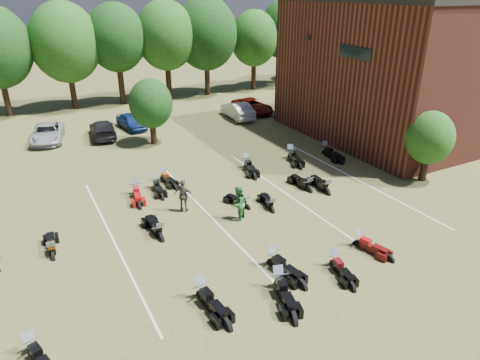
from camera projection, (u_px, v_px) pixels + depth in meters
ground at (291, 228)px, 21.16m from camera, size 160.00×160.00×0.00m
car_2 at (47, 133)px, 32.92m from camera, size 3.13×5.11×1.32m
car_3 at (102, 129)px, 33.92m from camera, size 2.39×4.73×1.32m
car_4 at (131, 121)px, 35.89m from camera, size 2.05×3.93×1.28m
car_5 at (238, 110)px, 38.76m from camera, size 1.86×4.61×1.49m
car_6 at (252, 106)px, 40.52m from camera, size 2.69×4.95×1.32m
car_7 at (308, 100)px, 42.18m from camera, size 2.86×5.55×1.54m
person_green at (238, 203)px, 21.63m from camera, size 1.13×1.08×1.84m
person_grey at (184, 196)px, 22.44m from camera, size 1.08×1.09×1.85m
motorcycle_0 at (34, 354)px, 13.89m from camera, size 1.31×2.28×1.21m
motorcycle_1 at (202, 299)px, 16.36m from camera, size 1.02×2.52×1.37m
motorcycle_2 at (273, 266)px, 18.31m from camera, size 1.10×2.52×1.36m
motorcycle_3 at (278, 289)px, 16.92m from camera, size 1.45×2.64×1.40m
motorcycle_5 at (334, 267)px, 18.26m from camera, size 1.12×2.21×1.18m
motorcycle_6 at (358, 246)px, 19.72m from camera, size 1.16×2.23×1.19m
motorcycle_8 at (53, 257)px, 18.89m from camera, size 0.84×2.26×1.24m
motorcycle_9 at (161, 239)px, 20.27m from camera, size 0.86×2.45×1.35m
motorcycle_10 at (272, 211)px, 22.81m from camera, size 1.04×2.17×1.16m
motorcycle_11 at (246, 208)px, 23.09m from camera, size 1.26×2.10×1.11m
motorcycle_12 at (308, 191)px, 25.07m from camera, size 0.80×2.32×1.28m
motorcycle_13 at (326, 193)px, 24.77m from camera, size 1.07×2.48×1.34m
motorcycle_15 at (136, 194)px, 24.67m from camera, size 1.12×2.48×1.33m
motorcycle_16 at (155, 188)px, 25.44m from camera, size 0.82×2.21×1.21m
motorcycle_17 at (163, 180)px, 26.53m from camera, size 0.94×2.25×1.22m
motorcycle_18 at (247, 168)px, 28.28m from camera, size 1.35×2.62×1.39m
motorcycle_19 at (290, 159)px, 29.83m from camera, size 1.40×2.63×1.40m
motorcycle_20 at (325, 155)px, 30.50m from camera, size 1.01×2.57×1.40m
brick_building at (451, 60)px, 35.69m from camera, size 25.40×15.20×10.70m
tree_line at (115, 40)px, 41.43m from camera, size 56.00×6.00×9.79m
young_tree_near_building at (430, 138)px, 25.37m from camera, size 2.80×2.80×4.16m
young_tree_midfield at (151, 104)px, 31.48m from camera, size 3.20×3.20×4.70m
parking_lines at (210, 216)px, 22.28m from camera, size 20.10×14.00×0.01m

